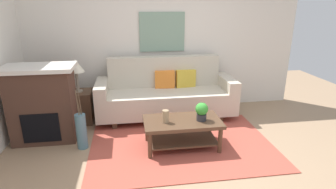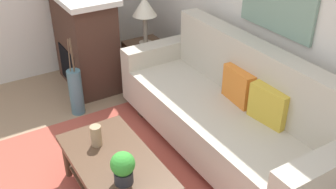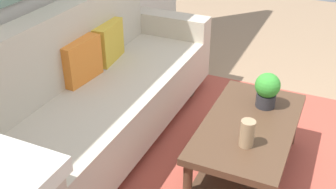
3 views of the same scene
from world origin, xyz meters
TOP-DOWN VIEW (x-y plane):
  - ground_plane at (0.00, 0.00)m, footprint 9.15×9.15m
  - area_rug at (0.00, 0.50)m, footprint 2.68×1.85m
  - couch at (-0.08, 1.61)m, footprint 2.45×0.84m
  - throw_pillow_orange at (-0.08, 1.74)m, footprint 0.37×0.15m
  - throw_pillow_mustard at (0.31, 1.74)m, footprint 0.37×0.16m
  - coffee_table at (-0.01, 0.44)m, footprint 1.10×0.60m
  - tabletop_vase at (-0.26, 0.40)m, footprint 0.09×0.09m
  - potted_plant_tabletop at (0.26, 0.40)m, footprint 0.18×0.18m

SIDE VIEW (x-z plane):
  - ground_plane at x=0.00m, z-range 0.00..0.00m
  - area_rug at x=0.00m, z-range 0.00..0.01m
  - coffee_table at x=-0.01m, z-range 0.10..0.53m
  - couch at x=-0.08m, z-range -0.11..0.97m
  - tabletop_vase at x=-0.26m, z-range 0.43..0.61m
  - potted_plant_tabletop at x=0.26m, z-range 0.44..0.70m
  - throw_pillow_orange at x=-0.08m, z-range 0.52..0.84m
  - throw_pillow_mustard at x=0.31m, z-range 0.52..0.84m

